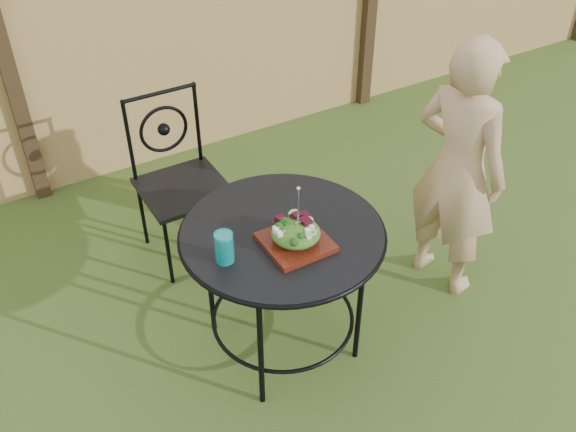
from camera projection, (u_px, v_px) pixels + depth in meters
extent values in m
plane|color=#284014|center=(400.00, 328.00, 3.33)|extent=(60.00, 60.00, 0.00)
cube|color=tan|center=(208.00, 23.00, 4.28)|extent=(8.00, 0.05, 1.80)
cube|color=black|center=(6.00, 60.00, 3.69)|extent=(0.09, 0.09, 1.90)
cylinder|color=black|center=(282.00, 232.00, 2.82)|extent=(0.90, 0.90, 0.02)
torus|color=black|center=(282.00, 233.00, 2.83)|extent=(0.92, 0.92, 0.02)
torus|color=black|center=(283.00, 317.00, 3.15)|extent=(0.70, 0.70, 0.02)
cylinder|color=black|center=(301.00, 243.00, 3.33)|extent=(0.03, 0.03, 0.71)
cylinder|color=black|center=(209.00, 278.00, 3.12)|extent=(0.03, 0.03, 0.71)
cylinder|color=black|center=(261.00, 350.00, 2.76)|extent=(0.03, 0.03, 0.71)
cylinder|color=black|center=(360.00, 305.00, 2.97)|extent=(0.03, 0.03, 0.71)
cube|color=black|center=(184.00, 188.00, 3.55)|extent=(0.46, 0.46, 0.03)
cylinder|color=black|center=(159.00, 93.00, 3.39)|extent=(0.42, 0.02, 0.02)
torus|color=black|center=(164.00, 129.00, 3.52)|extent=(0.28, 0.02, 0.28)
cylinder|color=black|center=(168.00, 252.00, 3.47)|extent=(0.02, 0.02, 0.44)
cylinder|color=black|center=(234.00, 229.00, 3.63)|extent=(0.02, 0.02, 0.44)
cylinder|color=black|center=(142.00, 214.00, 3.74)|extent=(0.02, 0.02, 0.44)
cylinder|color=black|center=(205.00, 193.00, 3.90)|extent=(0.02, 0.02, 0.44)
cylinder|color=black|center=(129.00, 142.00, 3.46)|extent=(0.02, 0.02, 0.50)
cylinder|color=black|center=(197.00, 123.00, 3.62)|extent=(0.02, 0.02, 0.50)
imported|color=tan|center=(458.00, 170.00, 3.22)|extent=(0.45, 0.58, 1.42)
cube|color=#430B09|center=(296.00, 242.00, 2.74)|extent=(0.27, 0.27, 0.02)
ellipsoid|color=#235614|center=(296.00, 233.00, 2.71)|extent=(0.21, 0.21, 0.08)
cylinder|color=silver|center=(298.00, 208.00, 2.63)|extent=(0.01, 0.01, 0.18)
cylinder|color=#0B8288|center=(224.00, 247.00, 2.62)|extent=(0.08, 0.08, 0.14)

